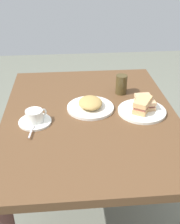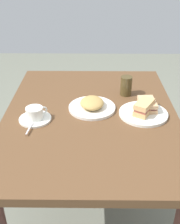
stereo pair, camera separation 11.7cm
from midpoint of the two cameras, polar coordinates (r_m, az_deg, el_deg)
The scene contains 11 objects.
ground_plane at distance 1.89m, azimuth 2.00°, elevation -19.02°, with size 6.00×6.00×0.00m, color slate.
dining_table at distance 1.48m, azimuth 2.41°, elevation -3.74°, with size 1.13×0.87×0.70m.
sandwich_plate at distance 1.45m, azimuth 12.91°, elevation -0.38°, with size 0.24×0.24×0.01m, color white.
sandwich_front at distance 1.43m, azimuth 13.08°, elevation 0.83°, with size 0.13×0.12×0.06m.
sandwich_back at distance 1.47m, azimuth 13.64°, elevation 1.41°, with size 0.13×0.09×0.05m.
coffee_saucer at distance 1.39m, azimuth -8.58°, elevation -1.43°, with size 0.16×0.16×0.01m, color white.
coffee_cup at distance 1.37m, azimuth -8.63°, elevation -0.17°, with size 0.08×0.10×0.06m.
spoon at distance 1.32m, azimuth -9.40°, elevation -2.87°, with size 0.10×0.02×0.01m.
side_plate at distance 1.47m, azimuth 2.68°, elevation 0.82°, with size 0.24×0.24×0.01m, color white.
side_food_pile at distance 1.45m, azimuth 2.71°, elevation 1.82°, with size 0.14×0.12×0.04m, color tan.
drinking_glass at distance 1.61m, azimuth 9.34°, elevation 5.16°, with size 0.06×0.06×0.11m, color #483A1D.
Camera 2 is at (-1.23, -0.01, 1.43)m, focal length 45.61 mm.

